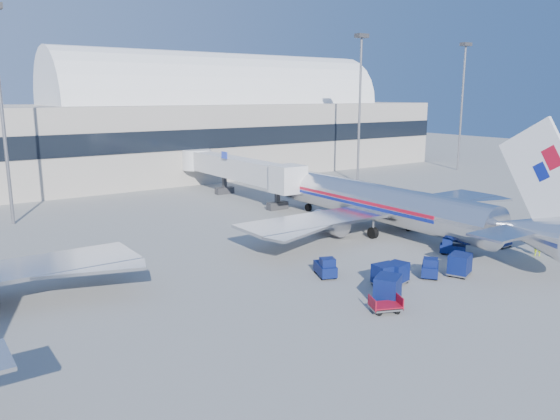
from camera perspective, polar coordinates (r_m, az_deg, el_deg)
ground at (r=46.21m, az=6.14°, el=-5.25°), size 260.00×260.00×0.00m
terminal at (r=90.66m, az=-25.19°, el=6.98°), size 170.00×28.15×21.00m
airliner_main at (r=55.38m, az=10.97°, el=0.61°), size 32.00×37.26×12.07m
jetbridge_near at (r=74.40m, az=-5.03°, el=4.44°), size 4.40×27.50×6.25m
mast_east at (r=86.55m, az=8.38°, el=12.62°), size 2.00×1.20×22.60m
mast_far_east at (r=105.24m, az=18.58°, el=12.00°), size 2.00×1.20×22.60m
barrier_near at (r=60.28m, az=17.90°, el=-1.24°), size 3.00×0.55×0.90m
barrier_mid at (r=62.90m, az=19.73°, el=-0.83°), size 3.00×0.55×0.90m
barrier_far at (r=65.58m, az=21.41°, el=-0.46°), size 3.00×0.55×0.90m
tug_lead at (r=43.29m, az=15.41°, el=-5.82°), size 2.65×2.44×1.58m
tug_right at (r=49.81m, az=17.50°, el=-3.72°), size 2.11×2.34×1.39m
tug_left at (r=41.92m, az=4.78°, el=-6.00°), size 2.02×2.69×1.58m
cart_train_a at (r=41.06m, az=12.05°, el=-6.43°), size 2.06×1.74×1.58m
cart_train_b at (r=40.55m, az=10.99°, el=-6.60°), size 1.94×1.54×1.61m
cart_train_c at (r=37.44m, az=11.18°, el=-8.03°), size 2.56×2.39×1.80m
cart_solo_near at (r=44.13m, az=18.28°, el=-5.40°), size 2.35×2.09×1.71m
cart_solo_far at (r=53.65m, az=22.14°, el=-2.75°), size 1.78×1.38×1.52m
cart_open_red at (r=35.99m, az=10.99°, el=-9.87°), size 2.31×2.00×0.52m
ramp_worker at (r=51.92m, az=25.34°, el=-3.34°), size 0.81×0.80×1.89m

